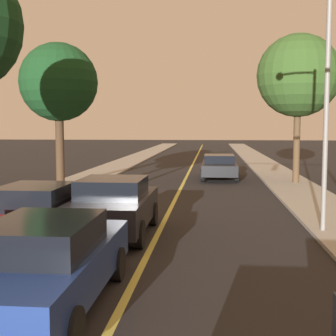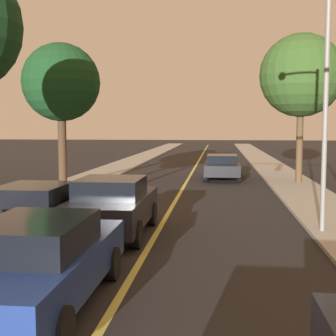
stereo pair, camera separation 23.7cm
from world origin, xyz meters
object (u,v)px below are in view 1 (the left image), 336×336
(car_near_lane_front, at_px, (47,263))
(streetlamp_right, at_px, (312,62))
(car_outer_lane_second, at_px, (37,212))
(tree_left_near, at_px, (59,83))
(car_far_oncoming, at_px, (219,166))
(tree_right_near, at_px, (298,76))
(car_near_lane_second, at_px, (114,206))

(car_near_lane_front, bearing_deg, streetlamp_right, 48.02)
(car_outer_lane_second, distance_m, tree_left_near, 11.58)
(car_far_oncoming, bearing_deg, tree_right_near, 149.37)
(tree_left_near, xyz_separation_m, tree_right_near, (11.73, 2.50, 0.47))
(car_near_lane_front, distance_m, tree_left_near, 16.16)
(tree_left_near, bearing_deg, tree_right_near, 12.02)
(car_outer_lane_second, relative_size, streetlamp_right, 0.64)
(car_outer_lane_second, xyz_separation_m, car_far_oncoming, (5.00, 15.20, -0.04))
(car_outer_lane_second, distance_m, car_far_oncoming, 16.01)
(car_near_lane_front, height_order, car_outer_lane_second, car_near_lane_front)
(car_near_lane_second, bearing_deg, car_far_oncoming, 77.77)
(streetlamp_right, bearing_deg, car_far_oncoming, 99.43)
(streetlamp_right, xyz_separation_m, tree_left_near, (-10.07, 8.86, 0.33))
(streetlamp_right, bearing_deg, car_near_lane_front, -131.98)
(car_near_lane_second, height_order, streetlamp_right, streetlamp_right)
(car_near_lane_second, bearing_deg, car_near_lane_front, -90.00)
(car_near_lane_front, height_order, tree_right_near, tree_right_near)
(tree_left_near, bearing_deg, car_near_lane_front, -72.51)
(car_near_lane_second, relative_size, tree_left_near, 0.64)
(car_near_lane_front, height_order, tree_left_near, tree_left_near)
(tree_left_near, height_order, tree_right_near, tree_right_near)
(car_near_lane_second, distance_m, tree_right_near, 14.76)
(streetlamp_right, height_order, tree_right_near, tree_right_near)
(car_near_lane_front, relative_size, car_outer_lane_second, 1.05)
(car_near_lane_second, height_order, tree_right_near, tree_right_near)
(car_far_oncoming, bearing_deg, streetlamp_right, 99.43)
(car_near_lane_front, relative_size, car_far_oncoming, 0.97)
(car_near_lane_second, xyz_separation_m, car_far_oncoming, (3.12, 14.39, -0.10))
(car_near_lane_front, height_order, car_near_lane_second, car_near_lane_second)
(car_outer_lane_second, xyz_separation_m, tree_right_near, (8.93, 12.88, 4.80))
(car_far_oncoming, xyz_separation_m, streetlamp_right, (2.27, -13.69, 4.04))
(car_near_lane_front, distance_m, car_outer_lane_second, 4.86)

